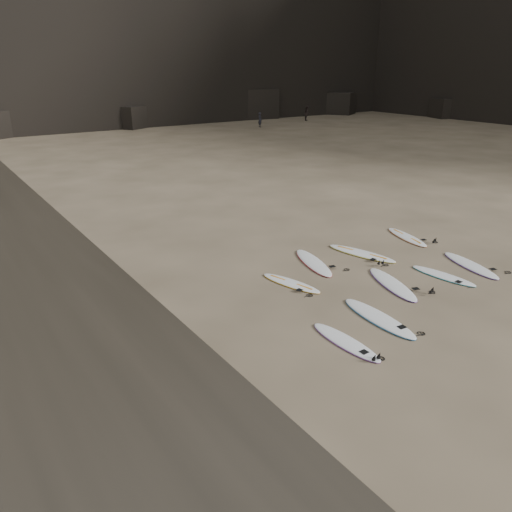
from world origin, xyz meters
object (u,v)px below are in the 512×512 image
at_px(surfboard_5, 291,283).
at_px(surfboard_3, 443,276).
at_px(surfboard_1, 379,318).
at_px(surfboard_7, 362,253).
at_px(surfboard_2, 392,284).
at_px(person_b, 307,113).
at_px(surfboard_6, 313,262).
at_px(surfboard_8, 407,237).
at_px(person_a, 260,120).
at_px(surfboard_0, 346,342).
at_px(surfboard_4, 470,265).

bearing_deg(surfboard_5, surfboard_3, -41.83).
bearing_deg(surfboard_1, surfboard_7, 54.11).
distance_m(surfboard_1, surfboard_7, 5.06).
relative_size(surfboard_2, surfboard_3, 1.18).
relative_size(surfboard_7, person_b, 1.58).
height_order(surfboard_3, surfboard_5, surfboard_3).
relative_size(surfboard_3, surfboard_7, 0.83).
height_order(surfboard_2, person_b, person_b).
relative_size(surfboard_3, surfboard_6, 0.84).
bearing_deg(surfboard_8, person_a, 79.84).
bearing_deg(person_a, surfboard_8, 159.66).
relative_size(surfboard_1, surfboard_8, 1.10).
height_order(surfboard_1, surfboard_6, same).
distance_m(surfboard_0, surfboard_7, 6.52).
height_order(surfboard_0, surfboard_5, surfboard_0).
height_order(surfboard_5, surfboard_6, surfboard_6).
relative_size(surfboard_0, surfboard_4, 0.87).
distance_m(surfboard_0, surfboard_4, 7.36).
bearing_deg(surfboard_4, surfboard_0, -153.77).
distance_m(surfboard_5, surfboard_6, 1.99).
xyz_separation_m(surfboard_6, surfboard_7, (2.08, -0.32, 0.00)).
xyz_separation_m(surfboard_2, surfboard_7, (1.19, 2.53, 0.00)).
height_order(surfboard_3, person_b, person_b).
relative_size(surfboard_1, surfboard_3, 1.19).
bearing_deg(surfboard_3, surfboard_2, 159.11).
bearing_deg(person_b, surfboard_3, -170.54).
distance_m(surfboard_0, person_a, 45.73).
height_order(surfboard_2, surfboard_4, surfboard_2).
bearing_deg(person_b, surfboard_2, -172.73).
height_order(surfboard_0, surfboard_4, surfboard_4).
xyz_separation_m(surfboard_5, person_b, (31.89, 37.39, 0.84)).
relative_size(surfboard_1, surfboard_7, 0.99).
distance_m(surfboard_6, person_a, 40.33).
distance_m(surfboard_5, person_b, 49.15).
height_order(surfboard_1, surfboard_2, same).
height_order(surfboard_0, surfboard_2, surfboard_2).
height_order(surfboard_1, surfboard_7, surfboard_7).
distance_m(surfboard_1, surfboard_5, 3.29).
relative_size(surfboard_4, person_a, 1.69).
height_order(surfboard_4, surfboard_6, surfboard_6).
height_order(surfboard_0, surfboard_7, surfboard_7).
bearing_deg(surfboard_2, surfboard_8, 53.55).
relative_size(surfboard_0, person_b, 1.32).
distance_m(surfboard_0, surfboard_8, 9.05).
xyz_separation_m(surfboard_6, person_b, (30.14, 36.45, 0.83)).
relative_size(surfboard_7, person_a, 1.76).
height_order(surfboard_0, person_b, person_b).
distance_m(surfboard_1, person_b, 51.32).
xyz_separation_m(surfboard_0, surfboard_5, (1.10, 3.65, -0.00)).
distance_m(surfboard_5, surfboard_7, 3.88).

